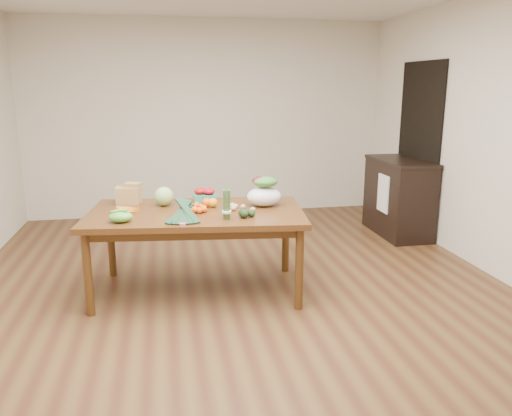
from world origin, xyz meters
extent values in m
plane|color=brown|center=(0.00, 0.00, 0.00)|extent=(6.00, 6.00, 0.00)
cube|color=beige|center=(0.00, 3.00, 1.35)|extent=(5.00, 0.02, 2.70)
cube|color=beige|center=(0.00, -3.00, 1.35)|extent=(5.00, 0.02, 2.70)
cube|color=beige|center=(2.50, 0.00, 1.35)|extent=(0.02, 6.00, 2.70)
cube|color=#4E2912|center=(-0.36, 0.17, 0.38)|extent=(1.97, 1.24, 0.75)
cube|color=black|center=(2.48, 1.60, 1.05)|extent=(0.02, 1.00, 2.10)
cube|color=black|center=(2.22, 1.51, 0.47)|extent=(0.52, 1.02, 0.94)
cube|color=white|center=(1.96, 1.40, 0.55)|extent=(0.02, 0.28, 0.45)
sphere|color=#A7C873|center=(-0.63, 0.41, 0.84)|extent=(0.17, 0.17, 0.17)
sphere|color=orange|center=(-0.46, 0.28, 0.79)|extent=(0.08, 0.08, 0.08)
sphere|color=#E2510D|center=(-0.26, 0.28, 0.79)|extent=(0.08, 0.08, 0.08)
sphere|color=#FFAA0F|center=(-0.20, 0.27, 0.79)|extent=(0.08, 0.08, 0.08)
ellipsoid|color=#5CA939|center=(-0.98, -0.09, 0.79)|extent=(0.19, 0.15, 0.09)
ellipsoid|color=#DCBD7F|center=(-0.01, 0.19, 0.77)|extent=(0.05, 0.04, 0.04)
ellipsoid|color=tan|center=(-0.04, 0.11, 0.77)|extent=(0.05, 0.05, 0.04)
ellipsoid|color=tan|center=(0.05, 0.16, 0.77)|extent=(0.05, 0.04, 0.04)
ellipsoid|color=tan|center=(-0.03, 0.21, 0.77)|extent=(0.06, 0.05, 0.05)
ellipsoid|color=tan|center=(0.12, 0.04, 0.77)|extent=(0.05, 0.04, 0.04)
ellipsoid|color=black|center=(0.01, -0.14, 0.79)|extent=(0.11, 0.13, 0.08)
ellipsoid|color=black|center=(0.08, -0.12, 0.78)|extent=(0.09, 0.11, 0.06)
camera|label=1|loc=(-0.62, -4.08, 1.82)|focal=35.00mm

